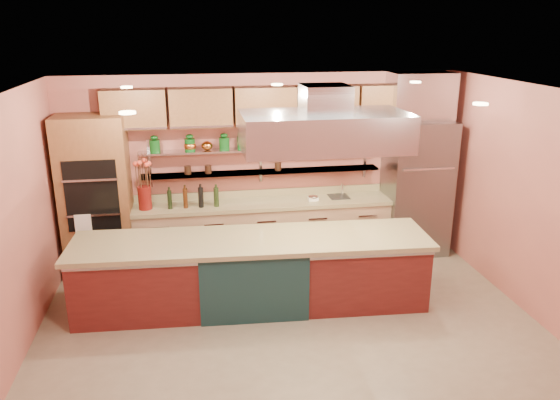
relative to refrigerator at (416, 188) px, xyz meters
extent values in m
cube|color=gray|center=(-2.35, -2.14, -1.06)|extent=(6.00, 5.00, 0.02)
cube|color=black|center=(-2.35, -2.14, 1.75)|extent=(6.00, 5.00, 0.02)
cube|color=#C26A5C|center=(-2.35, 0.36, 0.35)|extent=(6.00, 0.04, 2.80)
cube|color=#C26A5C|center=(-2.35, -4.64, 0.35)|extent=(6.00, 0.04, 2.80)
cube|color=#C26A5C|center=(-5.35, -2.14, 0.35)|extent=(0.04, 5.00, 2.80)
cube|color=#C26A5C|center=(0.65, -2.14, 0.35)|extent=(0.04, 5.00, 2.80)
cube|color=brown|center=(-4.80, 0.04, 0.10)|extent=(0.95, 0.64, 2.30)
cube|color=slate|center=(0.00, 0.00, 0.00)|extent=(0.95, 0.72, 2.10)
cube|color=tan|center=(-2.40, 0.06, -0.58)|extent=(3.84, 0.64, 0.93)
cube|color=#B6B8BD|center=(-2.40, 0.23, 0.30)|extent=(3.60, 0.26, 0.03)
cube|color=#B6B8BD|center=(-2.40, 0.23, 0.65)|extent=(3.60, 0.26, 0.03)
cube|color=brown|center=(-2.35, 0.18, 1.30)|extent=(4.60, 0.36, 0.55)
cube|color=#B6B8BD|center=(-1.84, -1.35, 1.20)|extent=(2.00, 1.00, 0.45)
cube|color=#FFE5A5|center=(-2.35, -1.94, 1.72)|extent=(4.00, 2.80, 0.02)
cube|color=maroon|center=(-2.74, -1.35, -0.59)|extent=(4.43, 1.19, 0.92)
cylinder|color=#64120F|center=(-4.13, 0.01, 0.05)|extent=(0.20, 0.20, 0.34)
cube|color=black|center=(-3.44, 0.01, 0.01)|extent=(0.81, 0.30, 0.25)
cube|color=white|center=(-1.64, 0.01, -0.08)|extent=(0.17, 0.15, 0.08)
cylinder|color=white|center=(-1.17, 0.11, -0.01)|extent=(0.04, 0.04, 0.22)
ellipsoid|color=orange|center=(-3.20, 0.23, 0.73)|extent=(0.18, 0.18, 0.13)
cylinder|color=#104B16|center=(-2.68, 0.23, 0.76)|extent=(0.18, 0.18, 0.19)
camera|label=1|loc=(-3.44, -7.67, 2.43)|focal=35.00mm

